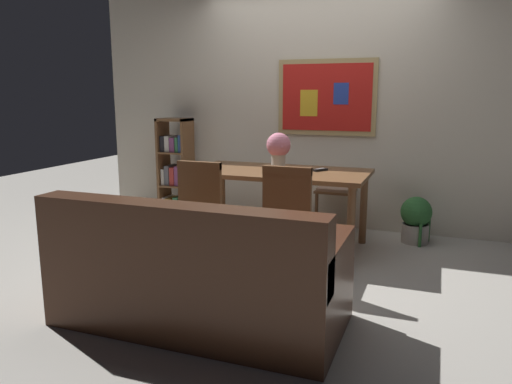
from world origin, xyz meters
TOP-DOWN VIEW (x-y plane):
  - ground_plane at (0.00, 0.00)m, footprint 12.00×12.00m
  - wall_back_with_painting at (0.00, 1.36)m, footprint 5.20×0.14m
  - dining_table at (-0.14, 0.44)m, footprint 1.67×0.87m
  - dining_chair_far_right at (0.27, 1.24)m, footprint 0.40×0.41m
  - dining_chair_near_left at (-0.54, -0.33)m, footprint 0.40×0.41m
  - dining_chair_near_right at (0.21, -0.34)m, footprint 0.40×0.41m
  - leather_couch at (-0.10, -1.34)m, footprint 1.80×0.84m
  - bookshelf at (-1.61, 1.05)m, footprint 0.36×0.28m
  - potted_ivy at (1.10, 0.99)m, footprint 0.30×0.30m
  - flower_vase at (-0.17, 0.51)m, footprint 0.23×0.23m
  - tv_remote at (0.23, 0.54)m, footprint 0.12×0.15m

SIDE VIEW (x-z plane):
  - ground_plane at x=0.00m, z-range 0.00..0.00m
  - potted_ivy at x=1.10m, z-range -0.02..0.50m
  - leather_couch at x=-0.10m, z-range -0.11..0.73m
  - dining_chair_far_right at x=0.27m, z-range 0.08..0.99m
  - dining_chair_near_left at x=-0.54m, z-range 0.08..0.99m
  - dining_chair_near_right at x=0.21m, z-range 0.08..0.99m
  - bookshelf at x=-1.61m, z-range -0.03..1.14m
  - dining_table at x=-0.14m, z-range 0.28..1.01m
  - tv_remote at x=0.23m, z-range 0.73..0.76m
  - flower_vase at x=-0.17m, z-range 0.77..1.12m
  - wall_back_with_painting at x=0.00m, z-range 0.00..2.60m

